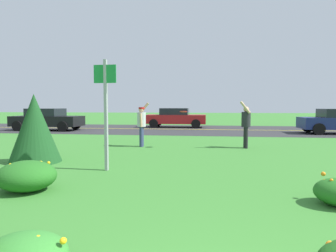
% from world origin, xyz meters
% --- Properties ---
extents(ground_plane, '(120.00, 120.00, 0.00)m').
position_xyz_m(ground_plane, '(0.00, 9.35, 0.00)').
color(ground_plane, '#387A2D').
extents(highway_strip, '(120.00, 8.66, 0.01)m').
position_xyz_m(highway_strip, '(0.00, 18.70, 0.00)').
color(highway_strip, '#2D2D30').
rests_on(highway_strip, ground).
extents(highway_center_stripe, '(120.00, 0.16, 0.00)m').
position_xyz_m(highway_center_stripe, '(0.00, 18.70, 0.01)').
color(highway_center_stripe, yellow).
rests_on(highway_center_stripe, ground).
extents(daylily_clump_near_camera, '(1.11, 1.00, 0.57)m').
position_xyz_m(daylily_clump_near_camera, '(-3.91, 3.87, 0.29)').
color(daylily_clump_near_camera, '#23661E').
rests_on(daylily_clump_near_camera, ground).
extents(sign_post_near_path, '(0.56, 0.10, 2.74)m').
position_xyz_m(sign_post_near_path, '(-3.02, 5.75, 1.65)').
color(sign_post_near_path, '#93969B').
rests_on(sign_post_near_path, ground).
extents(evergreen_shrub_side, '(1.43, 1.43, 1.95)m').
position_xyz_m(evergreen_shrub_side, '(-5.41, 6.49, 0.98)').
color(evergreen_shrub_side, '#19471E').
rests_on(evergreen_shrub_side, ground).
extents(person_thrower_red_cap_gray_shirt, '(0.44, 0.49, 1.75)m').
position_xyz_m(person_thrower_red_cap_gray_shirt, '(-3.12, 10.03, 0.96)').
color(person_thrower_red_cap_gray_shirt, '#B2B2B7').
rests_on(person_thrower_red_cap_gray_shirt, ground).
extents(person_catcher_dark_shirt, '(0.43, 0.49, 1.80)m').
position_xyz_m(person_catcher_dark_shirt, '(0.91, 10.17, 0.95)').
color(person_catcher_dark_shirt, '#232328').
rests_on(person_catcher_dark_shirt, ground).
extents(frisbee_red, '(0.27, 0.27, 0.07)m').
position_xyz_m(frisbee_red, '(-1.45, 9.85, 1.39)').
color(frisbee_red, red).
extents(car_black_leftmost, '(4.50, 2.00, 1.45)m').
position_xyz_m(car_black_leftmost, '(-11.13, 16.75, 0.74)').
color(car_black_leftmost, black).
rests_on(car_black_leftmost, ground).
extents(car_red_center_left, '(4.50, 2.00, 1.45)m').
position_xyz_m(car_red_center_left, '(-2.96, 20.65, 0.74)').
color(car_red_center_left, maroon).
rests_on(car_red_center_left, ground).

